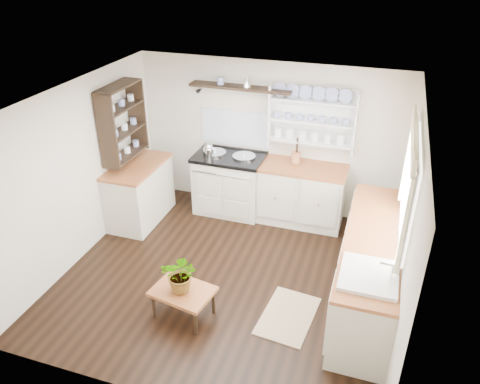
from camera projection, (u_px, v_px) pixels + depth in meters
name	position (u px, v px, depth m)	size (l,w,h in m)	color
floor	(227.00, 275.00, 5.97)	(4.00, 3.80, 0.01)	black
wall_back	(268.00, 138.00, 7.00)	(4.00, 0.02, 2.30)	beige
wall_right	(406.00, 226.00, 4.87)	(0.02, 3.80, 2.30)	beige
wall_left	(78.00, 173.00, 5.96)	(0.02, 3.80, 2.30)	beige
ceiling	(224.00, 101.00, 4.86)	(4.00, 3.80, 0.01)	white
window	(408.00, 184.00, 4.81)	(0.08, 1.55, 1.22)	white
aga_cooker	(230.00, 183.00, 7.19)	(1.04, 0.72, 0.96)	beige
back_cabinets	(301.00, 193.00, 6.92)	(1.27, 0.63, 0.90)	beige
right_cabinets	(369.00, 268.00, 5.37)	(0.62, 2.43, 0.90)	beige
belfast_sink	(367.00, 285.00, 4.58)	(0.55, 0.60, 0.45)	white
left_cabinets	(139.00, 192.00, 6.96)	(0.62, 1.13, 0.90)	beige
plate_rack	(313.00, 118.00, 6.60)	(1.20, 0.22, 0.90)	white
high_shelf	(241.00, 88.00, 6.64)	(1.50, 0.29, 0.16)	black
left_shelving	(122.00, 121.00, 6.48)	(0.28, 0.80, 1.05)	black
kettle	(209.00, 150.00, 6.90)	(0.17, 0.17, 0.20)	silver
utensil_crock	(296.00, 158.00, 6.77)	(0.13, 0.13, 0.16)	#A7673D
center_table	(183.00, 293.00, 5.20)	(0.73, 0.58, 0.36)	brown
potted_plant	(181.00, 274.00, 5.07)	(0.40, 0.35, 0.45)	#3F7233
floor_rug	(288.00, 316.00, 5.32)	(0.55, 0.85, 0.02)	#7A6547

